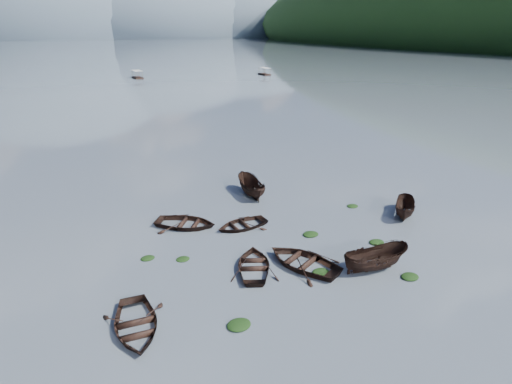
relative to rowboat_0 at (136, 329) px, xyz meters
name	(u,v)px	position (x,y,z in m)	size (l,w,h in m)	color
ground_plane	(344,306)	(10.34, -2.45, 0.00)	(2400.00, 2400.00, 0.00)	#4D5660
haze_mtn_b	(50,38)	(-49.66, 897.55, 0.00)	(520.00, 520.00, 340.00)	#475666
haze_mtn_c	(155,37)	(150.34, 897.55, 0.00)	(520.00, 520.00, 260.00)	#475666
haze_mtn_d	(235,36)	(330.34, 897.55, 0.00)	(520.00, 520.00, 220.00)	#475666
rowboat_0	(136,329)	(0.00, 0.00, 0.00)	(3.13, 4.38, 0.91)	black
rowboat_1	(254,268)	(7.36, 2.69, 0.00)	(2.96, 4.14, 0.86)	black
rowboat_2	(374,269)	(14.10, -0.16, 0.00)	(1.64, 4.37, 1.69)	black
rowboat_3	(303,265)	(10.28, 1.85, 0.00)	(3.45, 4.84, 1.00)	black
rowboat_5	(404,215)	(21.14, 5.12, 0.00)	(1.48, 3.92, 1.52)	black
rowboat_6	(186,226)	(4.81, 9.86, 0.00)	(3.25, 4.55, 0.94)	black
rowboat_7	(242,227)	(8.63, 8.14, 0.00)	(2.79, 3.90, 0.81)	black
rowboat_8	(251,195)	(11.57, 13.66, 0.00)	(1.70, 4.52, 1.75)	black
weed_clump_0	(239,326)	(4.70, -1.76, 0.00)	(1.22, 1.00, 0.27)	black
weed_clump_1	(321,273)	(10.85, 0.70, 0.00)	(1.06, 0.85, 0.23)	black
weed_clump_2	(410,278)	(15.43, -1.75, 0.00)	(1.09, 0.87, 0.24)	black
weed_clump_3	(353,207)	(18.36, 8.06, 0.00)	(0.94, 0.79, 0.21)	black
weed_clump_4	(377,243)	(16.29, 2.36, 0.00)	(1.08, 0.85, 0.22)	black
weed_clump_5	(148,259)	(1.51, 6.34, 0.00)	(0.89, 0.72, 0.19)	black
weed_clump_6	(183,260)	(3.56, 5.37, 0.00)	(0.87, 0.72, 0.18)	black
weed_clump_7	(311,235)	(12.69, 5.09, 0.00)	(1.15, 0.92, 0.25)	black
pontoon_centre	(138,78)	(14.51, 112.42, 0.00)	(2.33, 5.58, 2.14)	black
pontoon_right	(264,75)	(54.03, 106.76, 0.00)	(2.27, 5.45, 2.09)	black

